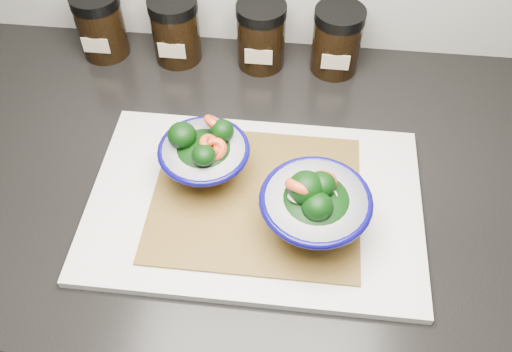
# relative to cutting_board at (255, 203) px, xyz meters

# --- Properties ---
(cabinet) EXTENTS (3.43, 0.58, 0.86)m
(cabinet) POSITION_rel_cutting_board_xyz_m (-0.06, 0.07, -0.48)
(cabinet) COLOR black
(cabinet) RESTS_ON ground
(countertop) EXTENTS (3.50, 0.60, 0.04)m
(countertop) POSITION_rel_cutting_board_xyz_m (-0.06, 0.07, -0.03)
(countertop) COLOR black
(countertop) RESTS_ON cabinet
(cutting_board) EXTENTS (0.45, 0.30, 0.01)m
(cutting_board) POSITION_rel_cutting_board_xyz_m (0.00, 0.00, 0.00)
(cutting_board) COLOR silver
(cutting_board) RESTS_ON countertop
(bamboo_mat) EXTENTS (0.28, 0.24, 0.00)m
(bamboo_mat) POSITION_rel_cutting_board_xyz_m (0.00, 0.00, 0.01)
(bamboo_mat) COLOR olive
(bamboo_mat) RESTS_ON cutting_board
(bowl_left) EXTENTS (0.12, 0.12, 0.09)m
(bowl_left) POSITION_rel_cutting_board_xyz_m (-0.07, 0.03, 0.05)
(bowl_left) COLOR white
(bowl_left) RESTS_ON bamboo_mat
(bowl_right) EXTENTS (0.14, 0.14, 0.10)m
(bowl_right) POSITION_rel_cutting_board_xyz_m (0.08, -0.04, 0.05)
(bowl_right) COLOR white
(bowl_right) RESTS_ON bamboo_mat
(spice_jar_a) EXTENTS (0.08, 0.08, 0.11)m
(spice_jar_a) POSITION_rel_cutting_board_xyz_m (-0.30, 0.30, 0.05)
(spice_jar_a) COLOR black
(spice_jar_a) RESTS_ON countertop
(spice_jar_b) EXTENTS (0.08, 0.08, 0.11)m
(spice_jar_b) POSITION_rel_cutting_board_xyz_m (-0.17, 0.30, 0.05)
(spice_jar_b) COLOR black
(spice_jar_b) RESTS_ON countertop
(spice_jar_c) EXTENTS (0.08, 0.08, 0.11)m
(spice_jar_c) POSITION_rel_cutting_board_xyz_m (-0.02, 0.30, 0.05)
(spice_jar_c) COLOR black
(spice_jar_c) RESTS_ON countertop
(spice_jar_d) EXTENTS (0.08, 0.08, 0.11)m
(spice_jar_d) POSITION_rel_cutting_board_xyz_m (0.10, 0.30, 0.05)
(spice_jar_d) COLOR black
(spice_jar_d) RESTS_ON countertop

